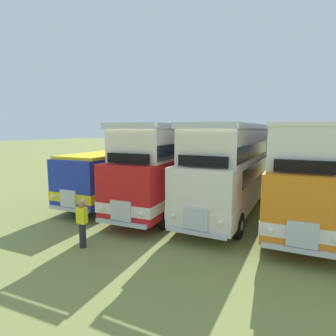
{
  "coord_description": "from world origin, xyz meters",
  "views": [
    {
      "loc": [
        -2.11,
        -14.33,
        4.25
      ],
      "look_at": [
        -8.52,
        0.11,
        2.08
      ],
      "focal_mm": 30.06,
      "sensor_mm": 36.0,
      "label": 1
    }
  ],
  "objects_px": {
    "marshal_person": "(82,224)",
    "bus_fourth_in_row": "(303,168)",
    "bus_second_in_row": "(175,163)",
    "bus_first_in_row": "(126,170)",
    "bus_third_in_row": "(231,167)"
  },
  "relations": [
    {
      "from": "marshal_person",
      "to": "bus_fourth_in_row",
      "type": "bearing_deg",
      "value": 42.64
    },
    {
      "from": "bus_fourth_in_row",
      "to": "marshal_person",
      "type": "bearing_deg",
      "value": -137.36
    },
    {
      "from": "bus_second_in_row",
      "to": "marshal_person",
      "type": "xyz_separation_m",
      "value": [
        -0.72,
        -6.98,
        -1.47
      ]
    },
    {
      "from": "bus_first_in_row",
      "to": "marshal_person",
      "type": "distance_m",
      "value": 7.5
    },
    {
      "from": "bus_first_in_row",
      "to": "bus_fourth_in_row",
      "type": "distance_m",
      "value": 9.84
    },
    {
      "from": "bus_third_in_row",
      "to": "marshal_person",
      "type": "height_order",
      "value": "bus_third_in_row"
    },
    {
      "from": "bus_third_in_row",
      "to": "bus_fourth_in_row",
      "type": "height_order",
      "value": "bus_third_in_row"
    },
    {
      "from": "marshal_person",
      "to": "bus_third_in_row",
      "type": "bearing_deg",
      "value": 58.54
    },
    {
      "from": "bus_first_in_row",
      "to": "bus_fourth_in_row",
      "type": "height_order",
      "value": "bus_fourth_in_row"
    },
    {
      "from": "bus_third_in_row",
      "to": "marshal_person",
      "type": "relative_size",
      "value": 5.72
    },
    {
      "from": "bus_third_in_row",
      "to": "bus_first_in_row",
      "type": "bearing_deg",
      "value": 175.88
    },
    {
      "from": "bus_third_in_row",
      "to": "bus_second_in_row",
      "type": "bearing_deg",
      "value": 172.18
    },
    {
      "from": "bus_third_in_row",
      "to": "marshal_person",
      "type": "bearing_deg",
      "value": -121.46
    },
    {
      "from": "bus_fourth_in_row",
      "to": "bus_second_in_row",
      "type": "bearing_deg",
      "value": 177.45
    },
    {
      "from": "bus_third_in_row",
      "to": "bus_fourth_in_row",
      "type": "bearing_deg",
      "value": 2.78
    }
  ]
}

